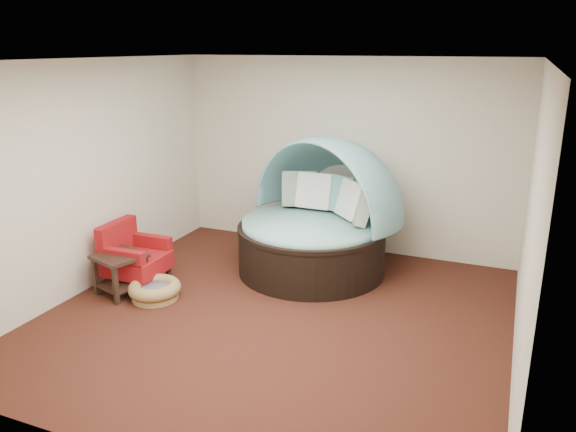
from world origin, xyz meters
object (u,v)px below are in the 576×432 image
at_px(pet_basket, 155,290).
at_px(side_table, 120,269).
at_px(canopy_daybed, 318,210).
at_px(red_armchair, 133,256).

distance_m(pet_basket, side_table, 0.51).
bearing_deg(pet_basket, canopy_daybed, 47.73).
xyz_separation_m(pet_basket, red_armchair, (-0.51, 0.28, 0.26)).
height_order(canopy_daybed, pet_basket, canopy_daybed).
bearing_deg(pet_basket, red_armchair, 150.83).
relative_size(red_armchair, side_table, 1.20).
height_order(canopy_daybed, side_table, canopy_daybed).
xyz_separation_m(red_armchair, side_table, (0.05, -0.32, -0.04)).
height_order(canopy_daybed, red_armchair, canopy_daybed).
height_order(pet_basket, side_table, side_table).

